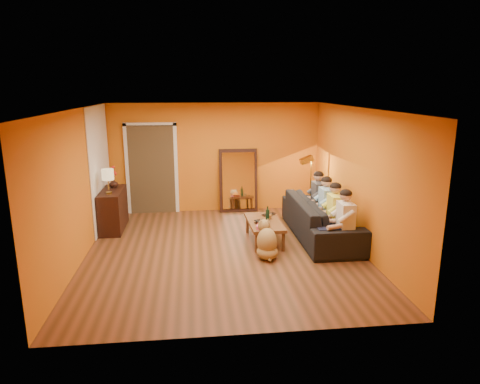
{
  "coord_description": "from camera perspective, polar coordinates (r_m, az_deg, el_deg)",
  "views": [
    {
      "loc": [
        -0.54,
        -7.4,
        2.97
      ],
      "look_at": [
        0.35,
        0.5,
        1.0
      ],
      "focal_mm": 32.0,
      "sensor_mm": 36.0,
      "label": 1
    }
  ],
  "objects": [
    {
      "name": "tumbler",
      "position": [
        8.47,
        3.95,
        -3.3
      ],
      "size": [
        0.13,
        0.13,
        0.09
      ],
      "primitive_type": "imported",
      "rotation": [
        0.0,
        0.0,
        -0.31
      ],
      "color": "#B27F3F",
      "rests_on": "coffee_table"
    },
    {
      "name": "coffee_table",
      "position": [
        8.42,
        3.26,
        -5.24
      ],
      "size": [
        0.65,
        1.23,
        0.42
      ],
      "primitive_type": null,
      "rotation": [
        0.0,
        0.0,
        0.02
      ],
      "color": "brown",
      "rests_on": "floor"
    },
    {
      "name": "door_header",
      "position": [
        10.19,
        -11.96,
        8.84
      ],
      "size": [
        1.22,
        0.06,
        0.08
      ],
      "primitive_type": "cube",
      "color": "white",
      "rests_on": "wall_back"
    },
    {
      "name": "floor_lamp",
      "position": [
        9.79,
        9.39,
        0.45
      ],
      "size": [
        0.31,
        0.26,
        1.44
      ],
      "primitive_type": null,
      "rotation": [
        0.0,
        0.0,
        0.06
      ],
      "color": "#A98931",
      "rests_on": "floor"
    },
    {
      "name": "sideboard",
      "position": [
        9.46,
        -16.55,
        -2.29
      ],
      "size": [
        0.44,
        1.18,
        0.85
      ],
      "primitive_type": "cube",
      "color": "black",
      "rests_on": "floor"
    },
    {
      "name": "dog",
      "position": [
        7.61,
        3.62,
        -6.27
      ],
      "size": [
        0.47,
        0.64,
        0.7
      ],
      "primitive_type": null,
      "rotation": [
        0.0,
        0.0,
        -0.16
      ],
      "color": "#A6884B",
      "rests_on": "floor"
    },
    {
      "name": "flowers",
      "position": [
        9.52,
        -16.62,
        2.68
      ],
      "size": [
        0.17,
        0.17,
        0.48
      ],
      "primitive_type": null,
      "color": "red",
      "rests_on": "vase"
    },
    {
      "name": "person_mid_left",
      "position": [
        8.33,
        12.57,
        -2.88
      ],
      "size": [
        0.7,
        0.44,
        1.22
      ],
      "primitive_type": null,
      "color": "#E6E64C",
      "rests_on": "sofa"
    },
    {
      "name": "room_shell",
      "position": [
        7.96,
        -2.4,
        1.8
      ],
      "size": [
        5.0,
        5.5,
        2.6
      ],
      "color": "brown",
      "rests_on": "ground"
    },
    {
      "name": "person_far_left",
      "position": [
        7.84,
        13.85,
        -4.02
      ],
      "size": [
        0.7,
        0.44,
        1.22
      ],
      "primitive_type": null,
      "color": "beige",
      "rests_on": "sofa"
    },
    {
      "name": "door_jamb_left",
      "position": [
        10.4,
        -14.79,
        2.82
      ],
      "size": [
        0.08,
        0.06,
        2.2
      ],
      "primitive_type": "cube",
      "color": "white",
      "rests_on": "wall_back"
    },
    {
      "name": "book_lower",
      "position": [
        8.13,
        2.26,
        -4.28
      ],
      "size": [
        0.24,
        0.27,
        0.02
      ],
      "primitive_type": "imported",
      "rotation": [
        0.0,
        0.0,
        0.41
      ],
      "color": "black",
      "rests_on": "coffee_table"
    },
    {
      "name": "vase",
      "position": [
        9.57,
        -16.51,
        1.13
      ],
      "size": [
        0.18,
        0.18,
        0.19
      ],
      "primitive_type": "imported",
      "color": "black",
      "rests_on": "sideboard"
    },
    {
      "name": "book_upper",
      "position": [
        8.11,
        2.27,
        -4.03
      ],
      "size": [
        0.25,
        0.28,
        0.02
      ],
      "primitive_type": "imported",
      "rotation": [
        0.0,
        0.0,
        0.38
      ],
      "color": "black",
      "rests_on": "book_mid"
    },
    {
      "name": "book_mid",
      "position": [
        8.14,
        2.32,
        -4.12
      ],
      "size": [
        0.22,
        0.28,
        0.02
      ],
      "primitive_type": "imported",
      "rotation": [
        0.0,
        0.0,
        -0.11
      ],
      "color": "red",
      "rests_on": "book_lower"
    },
    {
      "name": "person_far_right",
      "position": [
        9.34,
        10.41,
        -0.95
      ],
      "size": [
        0.7,
        0.44,
        1.22
      ],
      "primitive_type": null,
      "color": "#39393E",
      "rests_on": "sofa"
    },
    {
      "name": "wine_bottle",
      "position": [
        8.27,
        3.69,
        -2.95
      ],
      "size": [
        0.07,
        0.07,
        0.31
      ],
      "primitive_type": "cylinder",
      "color": "black",
      "rests_on": "coffee_table"
    },
    {
      "name": "fruit_bowl",
      "position": [
        7.89,
        3.11,
        -4.34
      ],
      "size": [
        0.26,
        0.26,
        0.16
      ],
      "primitive_type": null,
      "color": "#F0548B",
      "rests_on": "coffee_table"
    },
    {
      "name": "mirror_frame",
      "position": [
        10.33,
        -0.22,
        1.56
      ],
      "size": [
        0.92,
        0.27,
        1.51
      ],
      "primitive_type": "cube",
      "rotation": [
        -0.14,
        0.0,
        0.0
      ],
      "color": "black",
      "rests_on": "floor"
    },
    {
      "name": "laptop",
      "position": [
        8.71,
        4.06,
        -3.06
      ],
      "size": [
        0.37,
        0.33,
        0.02
      ],
      "primitive_type": "imported",
      "rotation": [
        0.0,
        0.0,
        0.51
      ],
      "color": "black",
      "rests_on": "coffee_table"
    },
    {
      "name": "doorway_recess",
      "position": [
        10.45,
        -11.61,
        3.05
      ],
      "size": [
        1.06,
        0.3,
        2.1
      ],
      "primitive_type": "cube",
      "color": "#3F2D19",
      "rests_on": "floor"
    },
    {
      "name": "sofa",
      "position": [
        8.76,
        10.74,
        -3.48
      ],
      "size": [
        2.64,
        1.03,
        0.77
      ],
      "primitive_type": "imported",
      "rotation": [
        0.0,
        0.0,
        1.57
      ],
      "color": "black",
      "rests_on": "floor"
    },
    {
      "name": "mirror_glass",
      "position": [
        10.29,
        -0.2,
        1.51
      ],
      "size": [
        0.78,
        0.21,
        1.35
      ],
      "primitive_type": "cube",
      "rotation": [
        -0.14,
        0.0,
        0.0
      ],
      "color": "white",
      "rests_on": "mirror_frame"
    },
    {
      "name": "white_accent",
      "position": [
        9.5,
        -18.17,
        3.1
      ],
      "size": [
        0.02,
        1.9,
        2.58
      ],
      "primitive_type": "cube",
      "color": "white",
      "rests_on": "wall_left"
    },
    {
      "name": "person_mid_right",
      "position": [
        8.83,
        11.43,
        -1.86
      ],
      "size": [
        0.7,
        0.44,
        1.22
      ],
      "primitive_type": null,
      "color": "#8EBCDC",
      "rests_on": "sofa"
    },
    {
      "name": "door_jamb_right",
      "position": [
        10.29,
        -8.5,
        3.02
      ],
      "size": [
        0.08,
        0.06,
        2.2
      ],
      "primitive_type": "cube",
      "color": "white",
      "rests_on": "wall_back"
    },
    {
      "name": "table_lamp",
      "position": [
        9.01,
        -17.17,
        1.34
      ],
      "size": [
        0.24,
        0.24,
        0.51
      ],
      "primitive_type": null,
      "color": "beige",
      "rests_on": "sideboard"
    }
  ]
}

